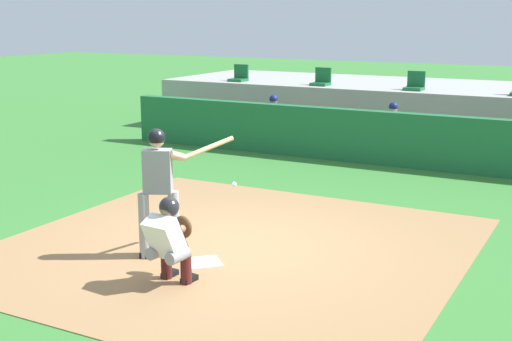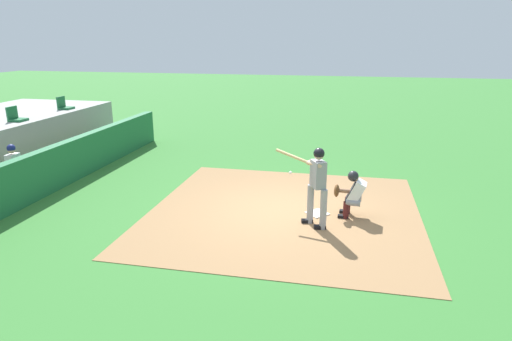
{
  "view_description": "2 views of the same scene",
  "coord_description": "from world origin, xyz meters",
  "px_view_note": "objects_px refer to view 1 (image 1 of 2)",
  "views": [
    {
      "loc": [
        4.76,
        -8.2,
        3.29
      ],
      "look_at": [
        0.0,
        0.7,
        1.0
      ],
      "focal_mm": 48.23,
      "sensor_mm": 36.0,
      "label": 1
    },
    {
      "loc": [
        -9.89,
        -1.4,
        4.06
      ],
      "look_at": [
        0.0,
        0.7,
        1.0
      ],
      "focal_mm": 30.94,
      "sensor_mm": 36.0,
      "label": 2
    }
  ],
  "objects_px": {
    "home_plate": "(204,262)",
    "stadium_seat_1": "(322,80)",
    "catcher_crouched": "(170,237)",
    "dugout_player_0": "(271,120)",
    "stadium_seat_0": "(239,76)",
    "dugout_player_1": "(391,129)",
    "batter_at_plate": "(160,184)",
    "stadium_seat_2": "(415,85)"
  },
  "relations": [
    {
      "from": "stadium_seat_1",
      "to": "stadium_seat_2",
      "type": "relative_size",
      "value": 1.0
    },
    {
      "from": "dugout_player_1",
      "to": "stadium_seat_1",
      "type": "distance_m",
      "value": 3.44
    },
    {
      "from": "dugout_player_1",
      "to": "stadium_seat_2",
      "type": "distance_m",
      "value": 2.21
    },
    {
      "from": "dugout_player_0",
      "to": "stadium_seat_2",
      "type": "distance_m",
      "value": 3.82
    },
    {
      "from": "home_plate",
      "to": "stadium_seat_1",
      "type": "xyz_separation_m",
      "value": [
        -2.6,
        10.18,
        1.51
      ]
    },
    {
      "from": "dugout_player_1",
      "to": "stadium_seat_2",
      "type": "xyz_separation_m",
      "value": [
        -0.04,
        2.03,
        0.86
      ]
    },
    {
      "from": "dugout_player_1",
      "to": "stadium_seat_0",
      "type": "height_order",
      "value": "stadium_seat_0"
    },
    {
      "from": "stadium_seat_0",
      "to": "stadium_seat_1",
      "type": "xyz_separation_m",
      "value": [
        2.6,
        0.0,
        0.0
      ]
    },
    {
      "from": "catcher_crouched",
      "to": "stadium_seat_2",
      "type": "distance_m",
      "value": 10.99
    },
    {
      "from": "dugout_player_1",
      "to": "batter_at_plate",
      "type": "bearing_deg",
      "value": -95.06
    },
    {
      "from": "batter_at_plate",
      "to": "stadium_seat_0",
      "type": "height_order",
      "value": "stadium_seat_0"
    },
    {
      "from": "catcher_crouched",
      "to": "stadium_seat_2",
      "type": "xyz_separation_m",
      "value": [
        -0.01,
        10.95,
        0.93
      ]
    },
    {
      "from": "catcher_crouched",
      "to": "dugout_player_1",
      "type": "relative_size",
      "value": 1.41
    },
    {
      "from": "dugout_player_0",
      "to": "stadium_seat_2",
      "type": "bearing_deg",
      "value": 33.16
    },
    {
      "from": "home_plate",
      "to": "stadium_seat_0",
      "type": "distance_m",
      "value": 11.53
    },
    {
      "from": "catcher_crouched",
      "to": "stadium_seat_0",
      "type": "distance_m",
      "value": 12.16
    },
    {
      "from": "dugout_player_1",
      "to": "dugout_player_0",
      "type": "bearing_deg",
      "value": 180.0
    },
    {
      "from": "catcher_crouched",
      "to": "dugout_player_0",
      "type": "relative_size",
      "value": 1.41
    },
    {
      "from": "dugout_player_0",
      "to": "stadium_seat_1",
      "type": "height_order",
      "value": "stadium_seat_1"
    },
    {
      "from": "dugout_player_0",
      "to": "catcher_crouched",
      "type": "bearing_deg",
      "value": -70.68
    },
    {
      "from": "dugout_player_0",
      "to": "stadium_seat_1",
      "type": "xyz_separation_m",
      "value": [
        0.51,
        2.03,
        0.86
      ]
    },
    {
      "from": "dugout_player_1",
      "to": "stadium_seat_1",
      "type": "bearing_deg",
      "value": 142.35
    },
    {
      "from": "batter_at_plate",
      "to": "stadium_seat_1",
      "type": "distance_m",
      "value": 10.37
    },
    {
      "from": "batter_at_plate",
      "to": "dugout_player_1",
      "type": "height_order",
      "value": "batter_at_plate"
    },
    {
      "from": "batter_at_plate",
      "to": "stadium_seat_0",
      "type": "distance_m",
      "value": 11.15
    },
    {
      "from": "stadium_seat_1",
      "to": "stadium_seat_2",
      "type": "xyz_separation_m",
      "value": [
        2.6,
        0.0,
        0.0
      ]
    },
    {
      "from": "catcher_crouched",
      "to": "dugout_player_0",
      "type": "height_order",
      "value": "dugout_player_0"
    },
    {
      "from": "dugout_player_0",
      "to": "stadium_seat_0",
      "type": "xyz_separation_m",
      "value": [
        -2.09,
        2.03,
        0.86
      ]
    },
    {
      "from": "home_plate",
      "to": "stadium_seat_0",
      "type": "height_order",
      "value": "stadium_seat_0"
    },
    {
      "from": "home_plate",
      "to": "catcher_crouched",
      "type": "distance_m",
      "value": 0.97
    },
    {
      "from": "stadium_seat_1",
      "to": "stadium_seat_2",
      "type": "distance_m",
      "value": 2.6
    },
    {
      "from": "catcher_crouched",
      "to": "dugout_player_0",
      "type": "xyz_separation_m",
      "value": [
        -3.13,
        8.92,
        0.06
      ]
    },
    {
      "from": "home_plate",
      "to": "catcher_crouched",
      "type": "bearing_deg",
      "value": -89.13
    },
    {
      "from": "home_plate",
      "to": "stadium_seat_0",
      "type": "bearing_deg",
      "value": 117.06
    },
    {
      "from": "stadium_seat_2",
      "to": "batter_at_plate",
      "type": "bearing_deg",
      "value": -93.84
    },
    {
      "from": "batter_at_plate",
      "to": "stadium_seat_0",
      "type": "relative_size",
      "value": 3.76
    },
    {
      "from": "batter_at_plate",
      "to": "catcher_crouched",
      "type": "xyz_separation_m",
      "value": [
        0.7,
        -0.77,
        -0.43
      ]
    },
    {
      "from": "home_plate",
      "to": "batter_at_plate",
      "type": "bearing_deg",
      "value": 179.92
    },
    {
      "from": "home_plate",
      "to": "dugout_player_0",
      "type": "bearing_deg",
      "value": 110.92
    },
    {
      "from": "batter_at_plate",
      "to": "dugout_player_1",
      "type": "relative_size",
      "value": 1.39
    },
    {
      "from": "catcher_crouched",
      "to": "stadium_seat_0",
      "type": "xyz_separation_m",
      "value": [
        -5.21,
        10.95,
        0.93
      ]
    },
    {
      "from": "home_plate",
      "to": "dugout_player_0",
      "type": "distance_m",
      "value": 8.74
    }
  ]
}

